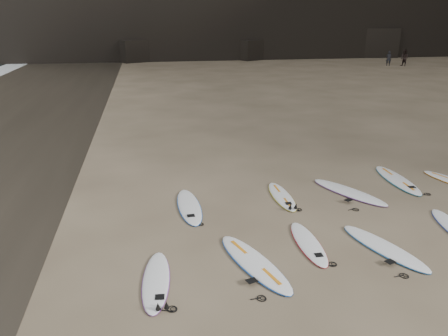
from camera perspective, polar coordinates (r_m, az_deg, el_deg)
The scene contains 11 objects.
ground at distance 11.28m, azimuth 14.98°, elevation -9.28°, with size 240.00×240.00×0.00m, color #897559.
surfboard_0 at distance 9.54m, azimuth -8.87°, elevation -14.28°, with size 0.55×2.29×0.08m, color white.
surfboard_1 at distance 10.02m, azimuth 3.97°, elevation -12.20°, with size 0.67×2.78×0.10m, color white.
surfboard_2 at distance 10.97m, azimuth 10.95°, elevation -9.59°, with size 0.54×2.24×0.08m, color white.
surfboard_3 at distance 11.26m, azimuth 20.17°, elevation -9.67°, with size 0.62×2.57×0.09m, color white.
surfboard_5 at distance 12.73m, azimuth -4.57°, elevation -4.97°, with size 0.62×2.57×0.09m, color white.
surfboard_6 at distance 13.50m, azimuth 7.56°, elevation -3.64°, with size 0.55×2.27×0.08m, color white.
surfboard_7 at distance 14.22m, azimuth 16.01°, elevation -3.00°, with size 0.66×2.75×0.10m, color white.
surfboard_8 at distance 15.77m, azimuth 21.70°, elevation -1.42°, with size 0.67×2.79×0.10m, color white.
person_a at distance 51.63m, azimuth 20.70°, elevation 13.23°, with size 0.56×0.37×1.54m, color black.
person_b at distance 51.87m, azimuth 22.50°, elevation 13.14°, with size 0.83×0.65×1.71m, color black.
Camera 1 is at (-4.51, -8.88, 5.30)m, focal length 35.00 mm.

